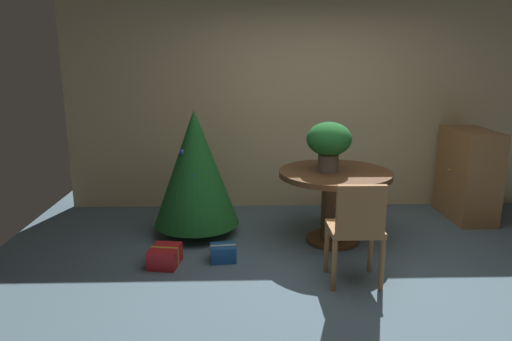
{
  "coord_description": "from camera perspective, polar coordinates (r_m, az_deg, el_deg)",
  "views": [
    {
      "loc": [
        -0.82,
        -3.63,
        1.88
      ],
      "look_at": [
        -0.69,
        0.56,
        0.86
      ],
      "focal_mm": 32.57,
      "sensor_mm": 36.0,
      "label": 1
    }
  ],
  "objects": [
    {
      "name": "gift_box_red",
      "position": [
        4.46,
        -11.12,
        -10.28
      ],
      "size": [
        0.3,
        0.35,
        0.18
      ],
      "color": "red",
      "rests_on": "ground_plane"
    },
    {
      "name": "wooden_cabinet",
      "position": [
        6.05,
        24.59,
        -0.45
      ],
      "size": [
        0.46,
        0.83,
        1.07
      ],
      "color": "#9E6B3D",
      "rests_on": "ground_plane"
    },
    {
      "name": "flower_vase",
      "position": [
        4.71,
        8.94,
        3.59
      ],
      "size": [
        0.45,
        0.45,
        0.5
      ],
      "color": "#665B51",
      "rests_on": "round_dining_table"
    },
    {
      "name": "round_dining_table",
      "position": [
        4.84,
        9.6,
        -2.58
      ],
      "size": [
        1.15,
        1.15,
        0.76
      ],
      "color": "brown",
      "rests_on": "ground_plane"
    },
    {
      "name": "ground_plane",
      "position": [
        4.17,
        10.07,
        -13.34
      ],
      "size": [
        6.6,
        6.6,
        0.0
      ],
      "primitive_type": "plane",
      "color": "slate"
    },
    {
      "name": "back_wall_panel",
      "position": [
        5.92,
        6.3,
        7.96
      ],
      "size": [
        6.0,
        0.1,
        2.6
      ],
      "primitive_type": "cube",
      "color": "beige",
      "rests_on": "ground_plane"
    },
    {
      "name": "holiday_tree",
      "position": [
        4.98,
        -7.45,
        0.33
      ],
      "size": [
        0.92,
        0.92,
        1.36
      ],
      "color": "brown",
      "rests_on": "ground_plane"
    },
    {
      "name": "gift_box_blue",
      "position": [
        4.49,
        -4.05,
        -10.06
      ],
      "size": [
        0.26,
        0.22,
        0.16
      ],
      "color": "#1E569E",
      "rests_on": "ground_plane"
    },
    {
      "name": "wooden_chair_near",
      "position": [
        3.96,
        12.27,
        -6.73
      ],
      "size": [
        0.44,
        0.39,
        0.9
      ],
      "color": "#9E6B3D",
      "rests_on": "ground_plane"
    }
  ]
}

